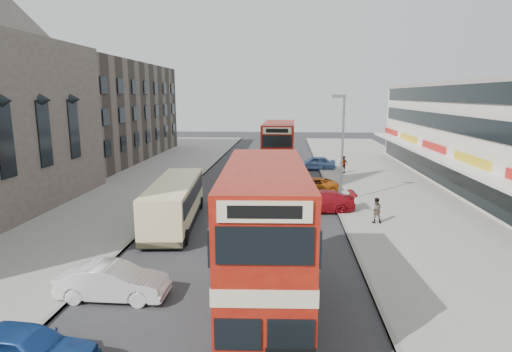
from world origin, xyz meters
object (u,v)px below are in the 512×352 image
at_px(car_right_b, 312,185).
at_px(pedestrian_far, 344,164).
at_px(car_left_front, 113,282).
at_px(bus_second, 279,153).
at_px(bus_main, 265,244).
at_px(car_right_a, 318,201).
at_px(cyclist, 305,188).
at_px(car_right_c, 315,163).
at_px(pedestrian_near, 376,210).
at_px(street_lamp, 342,140).
at_px(car_left_near, 24,350).
at_px(coach, 175,201).

distance_m(car_right_b, pedestrian_far, 9.09).
bearing_deg(pedestrian_far, car_left_front, -143.38).
xyz_separation_m(bus_second, car_left_front, (-6.18, -22.64, -2.16)).
relative_size(bus_main, car_right_a, 1.96).
relative_size(car_right_a, cyclist, 2.24).
height_order(car_right_b, pedestrian_far, pedestrian_far).
distance_m(car_left_front, pedestrian_far, 30.75).
xyz_separation_m(car_right_c, cyclist, (-1.64, -13.11, 0.08)).
distance_m(car_right_c, pedestrian_near, 19.84).
bearing_deg(car_left_front, pedestrian_far, -24.24).
relative_size(car_right_c, pedestrian_far, 2.54).
bearing_deg(street_lamp, pedestrian_far, 81.23).
relative_size(street_lamp, car_right_b, 1.90).
height_order(car_left_near, car_right_c, car_right_c).
height_order(car_left_front, cyclist, cyclist).
bearing_deg(bus_main, cyclist, -99.71).
bearing_deg(car_right_a, pedestrian_near, 46.82).
xyz_separation_m(street_lamp, bus_main, (-4.77, -17.19, -1.88)).
relative_size(car_left_near, car_left_front, 0.98).
height_order(car_left_near, pedestrian_near, pedestrian_near).
height_order(car_right_c, cyclist, cyclist).
bearing_deg(bus_main, street_lamp, -108.41).
height_order(car_right_b, pedestrian_near, pedestrian_near).
height_order(street_lamp, pedestrian_far, street_lamp).
bearing_deg(cyclist, car_left_front, -119.97).
bearing_deg(coach, car_right_b, 41.68).
bearing_deg(street_lamp, car_right_c, 93.73).
relative_size(car_left_near, car_right_b, 1.01).
height_order(car_left_front, car_right_a, car_right_a).
distance_m(bus_main, car_left_near, 8.02).
relative_size(car_right_a, car_right_c, 1.15).
distance_m(bus_main, pedestrian_far, 29.96).
bearing_deg(car_right_c, pedestrian_near, 5.59).
bearing_deg(cyclist, street_lamp, -29.74).
height_order(car_left_near, pedestrian_far, pedestrian_far).
bearing_deg(car_left_near, cyclist, -18.56).
xyz_separation_m(bus_main, pedestrian_near, (6.36, 11.86, -1.93)).
bearing_deg(pedestrian_near, pedestrian_far, -90.05).
relative_size(bus_main, pedestrian_near, 6.14).
bearing_deg(car_left_front, car_right_b, -24.51).
bearing_deg(car_left_near, car_right_a, -24.53).
height_order(bus_main, bus_second, bus_main).
xyz_separation_m(bus_second, pedestrian_near, (6.34, -11.97, -1.91)).
distance_m(bus_second, car_left_front, 23.57).
height_order(bus_second, car_left_front, bus_second).
height_order(street_lamp, car_right_b, street_lamp).
relative_size(car_left_front, cyclist, 1.92).
xyz_separation_m(pedestrian_near, cyclist, (-4.16, 6.57, -0.13)).
bearing_deg(car_left_front, bus_second, -14.96).
height_order(pedestrian_near, pedestrian_far, pedestrian_far).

